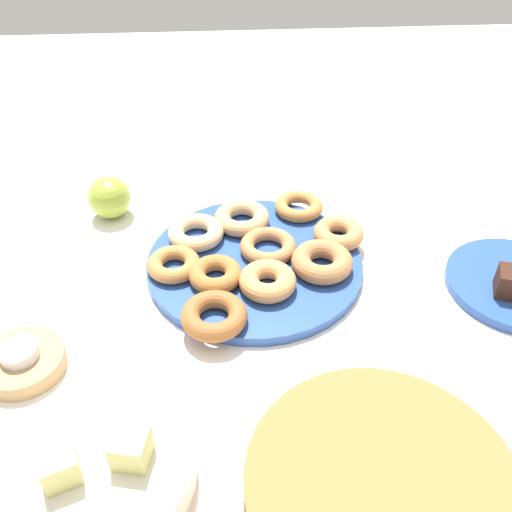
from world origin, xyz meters
The scene contains 19 objects.
ground_plane centered at (0.00, 0.00, 0.00)m, with size 2.40×2.40×0.00m, color white.
donut_plate centered at (0.00, 0.00, 0.01)m, with size 0.33×0.33×0.02m, color #284C9E.
donut_0 centered at (-0.08, -0.12, 0.03)m, with size 0.08×0.08×0.02m, color #BC7A3D.
donut_1 centered at (-0.01, 0.07, 0.03)m, with size 0.08×0.08×0.03m, color tan.
donut_2 centered at (-0.10, 0.03, 0.03)m, with size 0.09×0.09×0.03m, color #B27547.
donut_3 centered at (-0.02, -0.02, 0.03)m, with size 0.09×0.09×0.02m, color #B27547.
donut_4 centered at (0.09, -0.06, 0.03)m, with size 0.09×0.09×0.03m, color #EABC84.
donut_5 centered at (0.06, 0.13, 0.03)m, with size 0.09×0.09×0.03m, color #995B2D.
donut_6 centered at (0.01, -0.09, 0.03)m, with size 0.09×0.09×0.03m, color tan.
donut_7 centered at (0.12, 0.02, 0.03)m, with size 0.08×0.08×0.02m, color #BC7A3D.
donut_8 centered at (0.06, 0.05, 0.03)m, with size 0.08×0.08×0.02m, color #AD6B33.
donut_9 centered at (-0.14, -0.04, 0.03)m, with size 0.08×0.08×0.03m, color #C6844C.
candle_holder centered at (0.31, 0.18, 0.01)m, with size 0.11×0.11×0.02m, color tan.
tealight centered at (0.31, 0.18, 0.03)m, with size 0.05×0.05×0.01m, color silver.
basket centered at (-0.09, 0.41, 0.05)m, with size 0.25×0.25×0.09m, color olive.
fruit_bowl centered at (0.18, 0.34, 0.02)m, with size 0.19×0.19×0.04m, color silver.
melon_chunk_left centered at (0.15, 0.34, 0.06)m, with size 0.04×0.04×0.04m, color #DBD67A.
melon_chunk_right centered at (0.22, 0.35, 0.06)m, with size 0.04×0.04×0.04m, color #DBD67A.
apple centered at (0.24, -0.16, 0.04)m, with size 0.07×0.07×0.07m, color #93AD38.
Camera 1 is at (0.05, 0.66, 0.55)m, focal length 38.76 mm.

